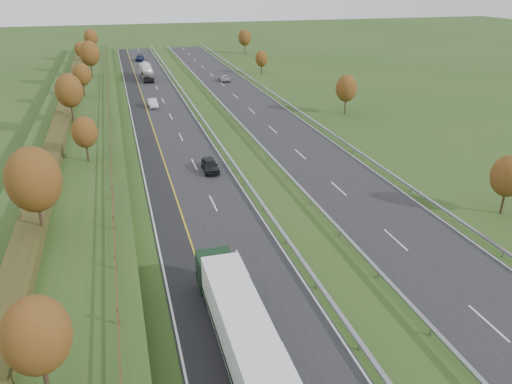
# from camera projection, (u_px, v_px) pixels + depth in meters

# --- Properties ---
(ground) EXTENTS (400.00, 400.00, 0.00)m
(ground) POSITION_uv_depth(u_px,v_px,m) (232.00, 141.00, 70.53)
(ground) COLOR #294719
(ground) RESTS_ON ground
(near_carriageway) EXTENTS (10.50, 200.00, 0.04)m
(near_carriageway) POSITION_uv_depth(u_px,v_px,m) (171.00, 136.00, 72.94)
(near_carriageway) COLOR black
(near_carriageway) RESTS_ON ground
(far_carriageway) EXTENTS (10.50, 200.00, 0.04)m
(far_carriageway) POSITION_uv_depth(u_px,v_px,m) (278.00, 127.00, 77.06)
(far_carriageway) COLOR black
(far_carriageway) RESTS_ON ground
(hard_shoulder) EXTENTS (3.00, 200.00, 0.04)m
(hard_shoulder) POSITION_uv_depth(u_px,v_px,m) (145.00, 138.00, 72.00)
(hard_shoulder) COLOR black
(hard_shoulder) RESTS_ON ground
(lane_markings) EXTENTS (26.75, 200.00, 0.01)m
(lane_markings) POSITION_uv_depth(u_px,v_px,m) (214.00, 132.00, 74.42)
(lane_markings) COLOR silver
(lane_markings) RESTS_ON near_carriageway
(embankment_left) EXTENTS (12.00, 200.00, 2.00)m
(embankment_left) POSITION_uv_depth(u_px,v_px,m) (77.00, 136.00, 69.30)
(embankment_left) COLOR #294719
(embankment_left) RESTS_ON ground
(hedge_left) EXTENTS (2.20, 180.00, 1.10)m
(hedge_left) POSITION_uv_depth(u_px,v_px,m) (60.00, 127.00, 68.19)
(hedge_left) COLOR #323616
(hedge_left) RESTS_ON embankment_left
(fence_left) EXTENTS (0.12, 189.06, 1.20)m
(fence_left) POSITION_uv_depth(u_px,v_px,m) (109.00, 123.00, 69.38)
(fence_left) COLOR #422B19
(fence_left) RESTS_ON embankment_left
(median_barrier_near) EXTENTS (0.32, 200.00, 0.71)m
(median_barrier_near) POSITION_uv_depth(u_px,v_px,m) (210.00, 129.00, 74.13)
(median_barrier_near) COLOR gray
(median_barrier_near) RESTS_ON ground
(median_barrier_far) EXTENTS (0.32, 200.00, 0.71)m
(median_barrier_far) POSITION_uv_depth(u_px,v_px,m) (243.00, 126.00, 75.40)
(median_barrier_far) COLOR gray
(median_barrier_far) RESTS_ON ground
(outer_barrier_far) EXTENTS (0.32, 200.00, 0.71)m
(outer_barrier_far) POSITION_uv_depth(u_px,v_px,m) (314.00, 121.00, 78.28)
(outer_barrier_far) COLOR gray
(outer_barrier_far) RESTS_ON ground
(trees_left) EXTENTS (6.64, 164.30, 7.66)m
(trees_left) POSITION_uv_depth(u_px,v_px,m) (73.00, 104.00, 64.29)
(trees_left) COLOR #2D2116
(trees_left) RESTS_ON embankment_left
(trees_far) EXTENTS (8.45, 118.60, 7.12)m
(trees_far) POSITION_uv_depth(u_px,v_px,m) (296.00, 66.00, 104.51)
(trees_far) COLOR #2D2116
(trees_far) RESTS_ON ground
(box_lorry) EXTENTS (2.58, 16.28, 4.06)m
(box_lorry) POSITION_uv_depth(u_px,v_px,m) (239.00, 325.00, 29.70)
(box_lorry) COLOR black
(box_lorry) RESTS_ON near_carriageway
(road_tanker) EXTENTS (2.40, 11.22, 3.46)m
(road_tanker) POSITION_uv_depth(u_px,v_px,m) (147.00, 71.00, 112.75)
(road_tanker) COLOR silver
(road_tanker) RESTS_ON near_carriageway
(car_dark_near) EXTENTS (1.87, 4.45, 1.50)m
(car_dark_near) POSITION_uv_depth(u_px,v_px,m) (210.00, 165.00, 59.32)
(car_dark_near) COLOR black
(car_dark_near) RESTS_ON near_carriageway
(car_silver_mid) EXTENTS (1.69, 4.39, 1.43)m
(car_silver_mid) POSITION_uv_depth(u_px,v_px,m) (153.00, 103.00, 88.77)
(car_silver_mid) COLOR silver
(car_silver_mid) RESTS_ON near_carriageway
(car_small_far) EXTENTS (2.78, 5.41, 1.50)m
(car_small_far) POSITION_uv_depth(u_px,v_px,m) (140.00, 58.00, 138.13)
(car_small_far) COLOR #12193A
(car_small_far) RESTS_ON near_carriageway
(car_oncoming) EXTENTS (2.33, 4.69, 1.28)m
(car_oncoming) POSITION_uv_depth(u_px,v_px,m) (224.00, 78.00, 111.07)
(car_oncoming) COLOR #ADAEB2
(car_oncoming) RESTS_ON far_carriageway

